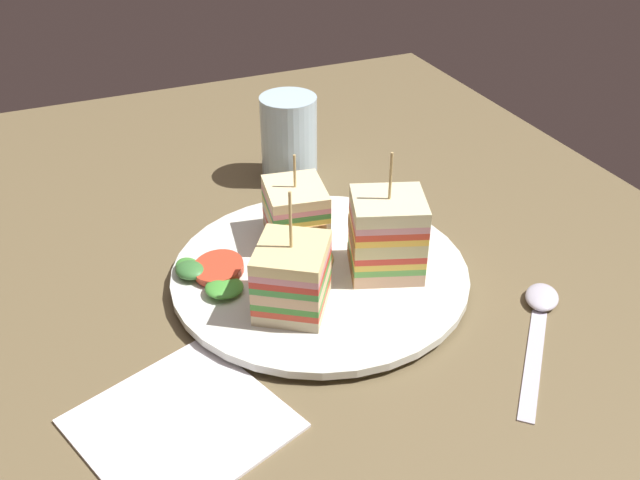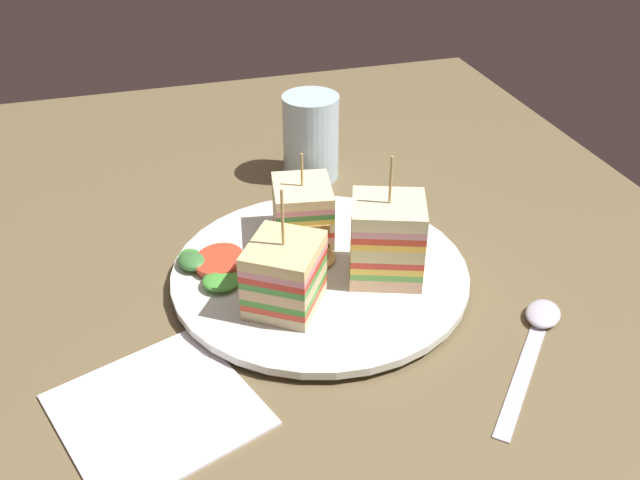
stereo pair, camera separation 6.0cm
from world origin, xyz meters
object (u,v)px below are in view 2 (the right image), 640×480
(chip_pile, at_px, (310,253))
(napkin, at_px, (157,408))
(sandwich_wedge_0, at_px, (298,212))
(spoon, at_px, (538,330))
(plate, at_px, (320,273))
(sandwich_wedge_1, at_px, (285,275))
(sandwich_wedge_2, at_px, (387,240))
(drinking_glass, at_px, (311,143))

(chip_pile, xyz_separation_m, napkin, (0.13, -0.15, -0.02))
(sandwich_wedge_0, relative_size, spoon, 0.64)
(plate, height_order, sandwich_wedge_0, sandwich_wedge_0)
(sandwich_wedge_1, distance_m, sandwich_wedge_2, 0.09)
(spoon, height_order, napkin, spoon)
(spoon, relative_size, napkin, 1.05)
(chip_pile, relative_size, spoon, 0.48)
(chip_pile, relative_size, napkin, 0.50)
(sandwich_wedge_2, bearing_deg, napkin, 43.83)
(sandwich_wedge_0, height_order, sandwich_wedge_2, sandwich_wedge_2)
(plate, relative_size, sandwich_wedge_1, 2.44)
(drinking_glass, bearing_deg, sandwich_wedge_1, -20.63)
(plate, distance_m, spoon, 0.19)
(sandwich_wedge_2, relative_size, chip_pile, 1.77)
(napkin, distance_m, drinking_glass, 0.37)
(drinking_glass, bearing_deg, napkin, -32.95)
(plate, distance_m, drinking_glass, 0.20)
(sandwich_wedge_2, bearing_deg, sandwich_wedge_1, 29.49)
(chip_pile, distance_m, napkin, 0.20)
(drinking_glass, bearing_deg, sandwich_wedge_2, 1.28)
(plate, xyz_separation_m, chip_pile, (-0.02, -0.00, 0.01))
(plate, relative_size, sandwich_wedge_0, 3.07)
(plate, relative_size, napkin, 2.05)
(plate, distance_m, chip_pile, 0.02)
(sandwich_wedge_1, xyz_separation_m, sandwich_wedge_2, (-0.02, 0.09, 0.01))
(spoon, xyz_separation_m, napkin, (-0.00, -0.30, -0.00))
(plate, xyz_separation_m, sandwich_wedge_1, (0.04, -0.04, 0.03))
(plate, height_order, drinking_glass, drinking_glass)
(plate, bearing_deg, sandwich_wedge_2, 65.97)
(plate, height_order, spoon, plate)
(sandwich_wedge_0, bearing_deg, napkin, -31.73)
(plate, relative_size, spoon, 1.95)
(sandwich_wedge_0, xyz_separation_m, sandwich_wedge_2, (0.08, 0.06, 0.01))
(sandwich_wedge_2, xyz_separation_m, drinking_glass, (-0.22, -0.00, -0.01))
(plate, bearing_deg, spoon, 51.31)
(sandwich_wedge_1, distance_m, drinking_glass, 0.25)
(sandwich_wedge_1, xyz_separation_m, napkin, (0.08, -0.11, -0.04))
(sandwich_wedge_1, bearing_deg, sandwich_wedge_2, -46.63)
(sandwich_wedge_0, height_order, spoon, sandwich_wedge_0)
(napkin, bearing_deg, plate, 126.86)
(sandwich_wedge_0, distance_m, drinking_glass, 0.15)
(drinking_glass, bearing_deg, chip_pile, -16.13)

